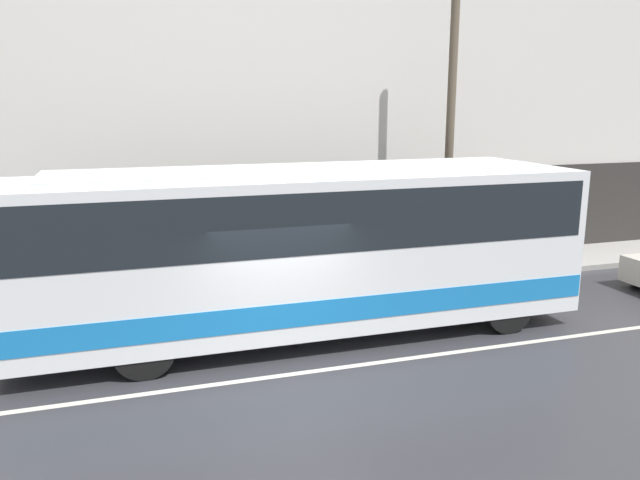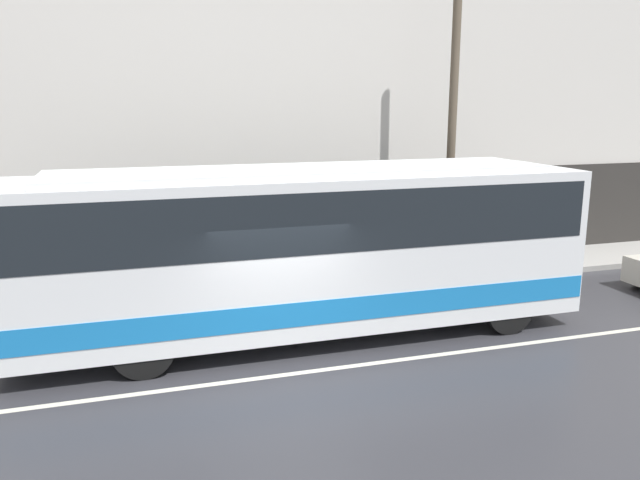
# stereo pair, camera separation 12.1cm
# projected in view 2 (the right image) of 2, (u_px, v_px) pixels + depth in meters

# --- Properties ---
(ground_plane) EXTENTS (60.00, 60.00, 0.00)m
(ground_plane) POSITION_uv_depth(u_px,v_px,m) (289.00, 374.00, 10.76)
(ground_plane) COLOR #333338
(sidewalk) EXTENTS (60.00, 2.28, 0.15)m
(sidewalk) POSITION_uv_depth(u_px,v_px,m) (238.00, 287.00, 15.54)
(sidewalk) COLOR #A09E99
(sidewalk) RESTS_ON ground_plane
(building_facade) EXTENTS (60.00, 0.35, 10.88)m
(building_facade) POSITION_uv_depth(u_px,v_px,m) (223.00, 76.00, 15.61)
(building_facade) COLOR silver
(building_facade) RESTS_ON ground_plane
(lane_stripe) EXTENTS (54.00, 0.14, 0.01)m
(lane_stripe) POSITION_uv_depth(u_px,v_px,m) (289.00, 374.00, 10.76)
(lane_stripe) COLOR beige
(lane_stripe) RESTS_ON ground_plane
(transit_bus) EXTENTS (11.14, 2.49, 3.38)m
(transit_bus) POSITION_uv_depth(u_px,v_px,m) (305.00, 243.00, 12.16)
(transit_bus) COLOR white
(transit_bus) RESTS_ON ground_plane
(utility_pole_near) EXTENTS (0.22, 0.22, 7.79)m
(utility_pole_near) POSITION_uv_depth(u_px,v_px,m) (452.00, 124.00, 15.67)
(utility_pole_near) COLOR brown
(utility_pole_near) RESTS_ON sidewalk
(pedestrian_waiting) EXTENTS (0.36, 0.36, 1.69)m
(pedestrian_waiting) POSITION_uv_depth(u_px,v_px,m) (232.00, 249.00, 15.81)
(pedestrian_waiting) COLOR #333338
(pedestrian_waiting) RESTS_ON sidewalk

